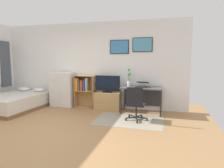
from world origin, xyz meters
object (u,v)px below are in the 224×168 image
dresser (63,89)px  wine_glass (128,82)px  office_chair (136,103)px  laptop (142,85)px  bed (16,102)px  desk (142,91)px  computer_mouse (150,87)px  bamboo_vase (129,79)px  television (107,84)px  tv_stand (108,101)px  bookshelf (84,88)px

dresser → wine_glass: 2.24m
office_chair → laptop: (0.05, 0.93, 0.34)m
bed → laptop: laptop is taller
desk → computer_mouse: 0.29m
bamboo_vase → desk: bearing=-17.5°
bed → television: bearing=17.5°
tv_stand → computer_mouse: computer_mouse is taller
tv_stand → office_chair: 1.40m
laptop → bamboo_vase: 0.46m
tv_stand → television: (-0.00, -0.02, 0.52)m
dresser → office_chair: size_ratio=1.31×
bed → computer_mouse: computer_mouse is taller
television → office_chair: 1.41m
bamboo_vase → wine_glass: 0.27m
tv_stand → television: 0.52m
computer_mouse → wine_glass: wine_glass is taller
bookshelf → laptop: bookshelf is taller
dresser → bamboo_vase: size_ratio=2.17×
television → bamboo_vase: (0.65, 0.11, 0.18)m
laptop → tv_stand: bearing=-174.1°
bookshelf → office_chair: size_ratio=1.20×
bookshelf → desk: size_ratio=0.88×
bed → tv_stand: size_ratio=2.50×
desk → laptop: laptop is taller
television → desk: (1.05, -0.02, -0.18)m
television → tv_stand: bearing=90.0°
dresser → bookshelf: (0.72, 0.06, 0.05)m
bed → bamboo_vase: (3.38, 0.87, 0.72)m
dresser → bookshelf: size_ratio=1.10×
bookshelf → wine_glass: bookshelf is taller
bookshelf → dresser: bearing=-175.1°
office_chair → computer_mouse: size_ratio=8.27×
television → office_chair: bearing=-42.6°
office_chair → bamboo_vase: size_ratio=1.65×
office_chair → wine_glass: 0.95m
desk → office_chair: bearing=-92.7°
television → office_chair: size_ratio=0.90×
bed → tv_stand: bearing=17.9°
bed → laptop: 3.91m
bed → computer_mouse: bearing=11.0°
television → wine_glass: bearing=-12.1°
television → bookshelf: bearing=175.3°
dresser → wine_glass: bearing=-3.9°
wine_glass → bamboo_vase: bearing=95.6°
laptop → bamboo_vase: (-0.41, 0.11, 0.16)m
television → desk: size_ratio=0.67×
office_chair → wine_glass: (-0.34, 0.78, 0.42)m
computer_mouse → wine_glass: (-0.61, -0.02, 0.12)m
bookshelf → television: bearing=-4.7°
bed → wine_glass: bearing=12.2°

